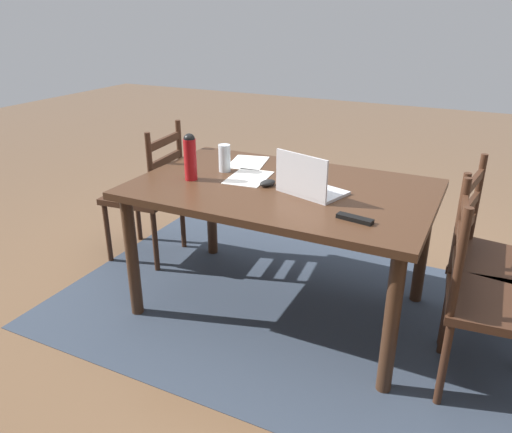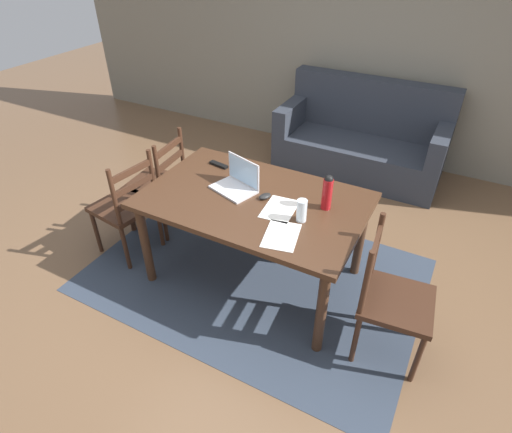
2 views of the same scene
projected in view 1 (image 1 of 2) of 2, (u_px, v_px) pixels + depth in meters
The scene contains 13 objects.
ground_plane at pixel (280, 306), 2.97m from camera, with size 14.00×14.00×0.00m, color brown.
area_rug at pixel (280, 305), 2.97m from camera, with size 2.61×1.79×0.01m, color #333D4C.
dining_table at pixel (282, 201), 2.70m from camera, with size 1.60×1.02×0.76m.
chair_left_far at pixel (489, 300), 2.17m from camera, with size 0.48×0.48×0.95m.
chair_right_near at pixel (148, 194), 3.40m from camera, with size 0.48×0.48×0.95m.
chair_left_near at pixel (493, 260), 2.52m from camera, with size 0.49×0.49×0.95m.
laptop at pixel (308, 184), 2.52m from camera, with size 0.37×0.31×0.23m.
water_bottle at pixel (190, 156), 2.72m from camera, with size 0.07×0.07×0.26m.
drinking_glass at pixel (225, 158), 2.88m from camera, with size 0.07×0.07×0.16m, color silver.
computer_mouse at pixel (268, 183), 2.66m from camera, with size 0.06×0.10×0.03m, color black.
tv_remote at pixel (355, 219), 2.23m from camera, with size 0.04×0.17×0.02m, color black.
paper_stack_left at pixel (249, 178), 2.79m from camera, with size 0.21×0.30×0.00m, color white.
paper_stack_right at pixel (248, 162), 3.07m from camera, with size 0.21×0.30×0.00m, color white.
Camera 1 is at (-0.99, 2.33, 1.65)m, focal length 34.75 mm.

